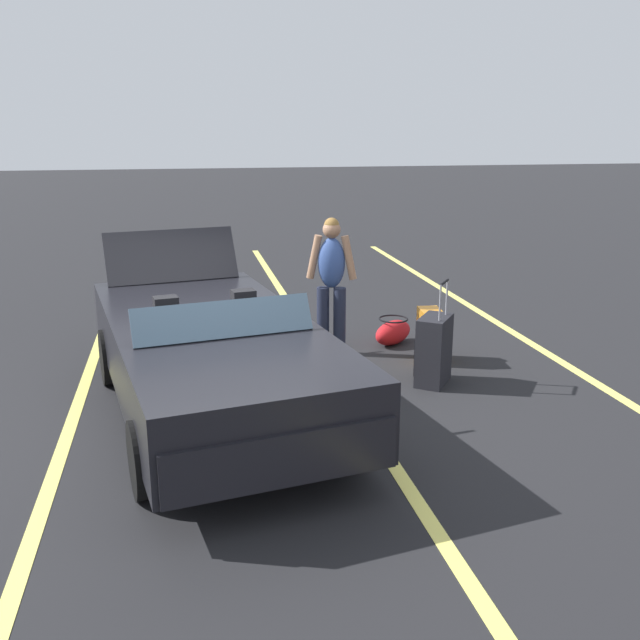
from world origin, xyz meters
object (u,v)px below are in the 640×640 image
object	(u,v)px
duffel_bag	(393,332)
suitcase_large_black	(434,350)
suitcase_medium_bright	(430,336)
traveler_person	(331,279)
convertible_car	(218,364)

from	to	relation	value
duffel_bag	suitcase_large_black	bearing A→B (deg)	0.15
suitcase_medium_bright	suitcase_large_black	bearing A→B (deg)	-101.29
suitcase_medium_bright	traveler_person	bearing A→B (deg)	161.13
suitcase_medium_bright	duffel_bag	world-z (taller)	suitcase_medium_bright
convertible_car	suitcase_medium_bright	bearing A→B (deg)	107.60
suitcase_large_black	suitcase_medium_bright	distance (m)	0.75
suitcase_large_black	traveler_person	world-z (taller)	traveler_person
suitcase_medium_bright	duffel_bag	size ratio (longest dim) A/B	0.90
suitcase_large_black	suitcase_medium_bright	world-z (taller)	suitcase_large_black
suitcase_medium_bright	traveler_person	distance (m)	1.34
convertible_car	traveler_person	xyz separation A→B (m)	(-1.83, 1.46, 0.34)
duffel_bag	traveler_person	world-z (taller)	traveler_person
suitcase_medium_bright	traveler_person	size ratio (longest dim) A/B	0.38
suitcase_large_black	convertible_car	bearing A→B (deg)	51.26
suitcase_medium_bright	convertible_car	bearing A→B (deg)	-146.22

